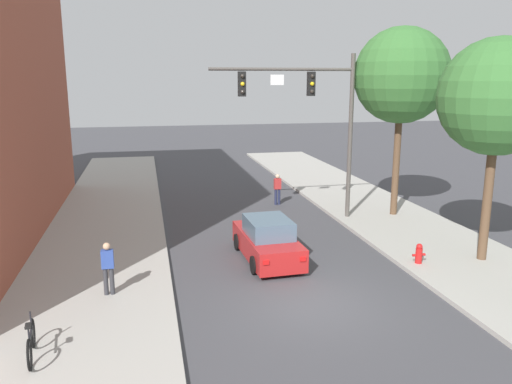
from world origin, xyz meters
The scene contains 11 objects.
ground_plane centered at (0.00, 0.00, 0.00)m, with size 120.00×120.00×0.00m, color #424247.
sidewalk_left centered at (-6.50, 0.00, 0.07)m, with size 5.00×60.00×0.15m, color #A8A59E.
sidewalk_right centered at (6.50, 0.00, 0.07)m, with size 5.00×60.00×0.15m, color #A8A59E.
traffic_signal_mast centered at (2.74, 8.55, 5.34)m, with size 6.59×0.38×7.50m.
car_lead_red centered at (-0.41, 4.01, 0.72)m, with size 1.97×4.30×1.60m.
pedestrian_sidewalk_left_walker centered at (-5.90, 1.67, 1.06)m, with size 0.36×0.22×1.64m.
pedestrian_crossing_road centered at (2.09, 12.06, 0.91)m, with size 0.36×0.22×1.64m.
bicycle_leaning centered at (-7.44, -1.67, 0.54)m, with size 0.28×1.76×0.98m.
fire_hydrant centered at (4.66, 2.11, 0.51)m, with size 0.48×0.24×0.72m.
street_tree_nearest centered at (7.13, 2.02, 5.93)m, with size 4.01×4.01×7.81m.
street_tree_second centered at (6.95, 8.48, 6.67)m, with size 4.38×4.38×8.74m.
Camera 1 is at (-4.61, -13.31, 6.55)m, focal length 35.61 mm.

